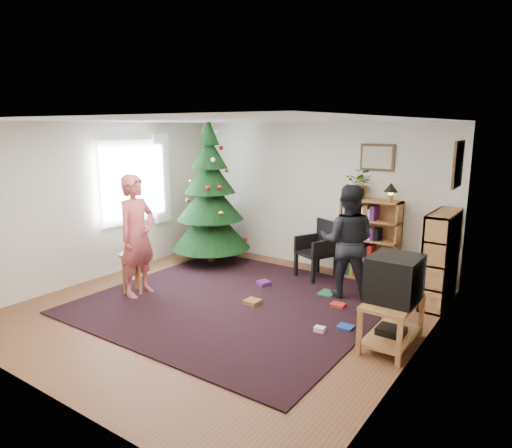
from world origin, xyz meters
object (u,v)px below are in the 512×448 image
Objects in this scene: picture_back at (377,157)px; bookshelf_right at (441,258)px; bookshelf_back at (369,239)px; person_standing at (137,236)px; crt_tv at (394,278)px; tv_stand at (392,318)px; armchair at (319,247)px; picture_right at (458,164)px; christmas_tree at (210,204)px; table_lamp at (391,189)px; stool at (133,262)px; potted_plant at (360,183)px; person_by_chair at (347,242)px.

picture_back is 0.42× the size of bookshelf_right.
person_standing is (-2.48, -2.60, 0.22)m from bookshelf_back.
bookshelf_right reaches higher than crt_tv.
crt_tv is 3.60m from person_standing.
tv_stand is 0.94× the size of armchair.
picture_right is 0.23× the size of christmas_tree.
table_lamp is (1.01, 0.37, 0.99)m from armchair.
picture_back is 4.07m from stool.
bookshelf_back is (2.69, 0.73, -0.40)m from christmas_tree.
crt_tv is 2.49m from armchair.
bookshelf_right is 1.47× the size of tv_stand.
tv_stand is at bearing -19.67° from christmas_tree.
person_standing is at bearing -132.36° from picture_back.
table_lamp is at bearing -51.48° from person_standing.
armchair is (-1.79, 1.72, 0.18)m from tv_stand.
christmas_tree is at bearing -163.58° from potted_plant.
bookshelf_right is 2.09× the size of stool.
crt_tv is 3.72m from stool.
crt_tv is at bearing 175.64° from bookshelf_right.
table_lamp is at bearing 0.00° from potted_plant.
potted_plant is at bearing 180.00° from table_lamp.
potted_plant is at bearing 71.50° from bookshelf_right.
person_by_chair is (0.03, -0.94, 0.15)m from bookshelf_back.
picture_back reaches higher than crt_tv.
person_standing reaches higher than crt_tv.
person_standing is (0.10, 0.02, 0.40)m from stool.
bookshelf_right is at bearing -26.91° from picture_back.
table_lamp reaches higher than armchair.
table_lamp is (0.30, 0.00, 0.83)m from bookshelf_back.
picture_right reaches higher than bookshelf_right.
potted_plant is at bearing 60.13° from armchair.
tv_stand is at bearing -58.38° from potted_plant.
picture_back is 0.48m from potted_plant.
person_by_chair is at bearing -61.05° from person_standing.
person_by_chair is 5.70× the size of table_lamp.
potted_plant is 0.50m from table_lamp.
person_by_chair is at bearing -165.04° from picture_right.
tv_stand is 2.73m from potted_plant.
stool is 0.42m from person_standing.
person_standing is at bearing -131.28° from potted_plant.
bookshelf_right is at bearing 21.16° from armchair.
bookshelf_right is 1.62m from crt_tv.
christmas_tree is 8.93× the size of table_lamp.
bookshelf_back is at bearing 117.39° from crt_tv.
christmas_tree is at bearing -166.21° from table_lamp.
bookshelf_back is at bearing 156.18° from picture_right.
picture_back reaches higher than stool.
picture_back is 3.85m from person_standing.
armchair is at bearing 50.20° from stool.
picture_back reaches higher than bookshelf_right.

